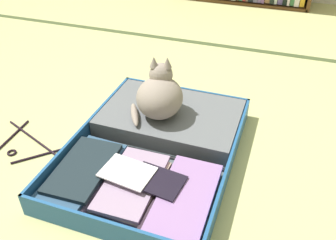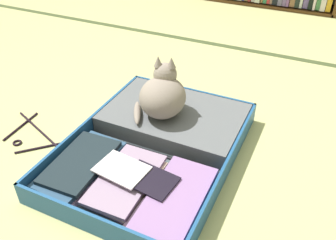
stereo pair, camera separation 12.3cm
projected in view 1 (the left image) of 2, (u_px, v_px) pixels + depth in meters
The scene contains 5 objects.
ground_plane at pixel (144, 143), 1.64m from camera, with size 10.00×10.00×0.00m, color tan.
tatami_border at pixel (206, 44), 2.54m from camera, with size 4.80×0.05×0.00m.
open_suitcase at pixel (158, 142), 1.57m from camera, with size 0.67×0.91×0.10m.
black_cat at pixel (160, 95), 1.60m from camera, with size 0.28×0.29×0.26m.
clothes_hanger at pixel (28, 144), 1.62m from camera, with size 0.41×0.29×0.01m.
Camera 1 is at (0.52, -1.16, 1.04)m, focal length 38.28 mm.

